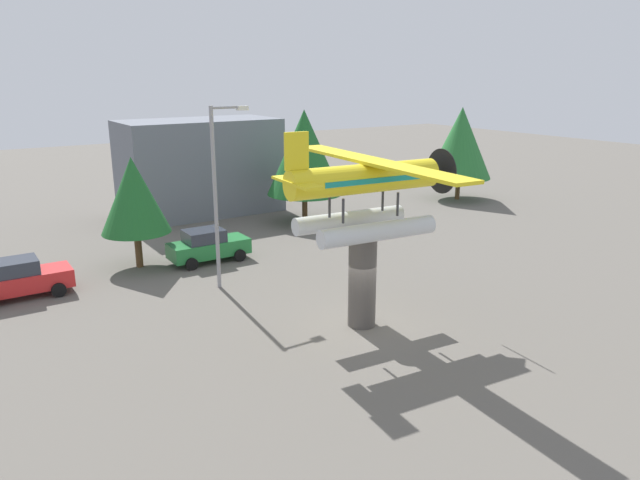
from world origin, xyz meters
TOP-DOWN VIEW (x-y plane):
  - ground_plane at (0.00, 0.00)m, footprint 140.00×140.00m
  - display_pedestal at (0.00, 0.00)m, footprint 1.10×1.10m
  - floatplane_monument at (0.13, -0.01)m, footprint 6.99×10.46m
  - car_near_red at (-10.88, 10.79)m, footprint 4.20×2.02m
  - car_mid_green at (-1.81, 11.05)m, footprint 4.20×2.02m
  - streetlight_primary at (-2.77, 7.08)m, footprint 1.84×0.28m
  - storefront_building at (2.40, 22.00)m, footprint 10.73×5.42m
  - tree_east at (-5.15, 12.16)m, footprint 3.46×3.46m
  - tree_center_back at (6.98, 15.44)m, footprint 4.94×4.94m
  - tree_far_east at (21.13, 15.23)m, footprint 4.90×4.90m

SIDE VIEW (x-z plane):
  - ground_plane at x=0.00m, z-range 0.00..0.00m
  - car_near_red at x=-10.88m, z-range 0.00..1.76m
  - car_mid_green at x=-1.81m, z-range 0.00..1.76m
  - display_pedestal at x=0.00m, z-range 0.00..3.74m
  - storefront_building at x=2.40m, z-range 0.00..6.58m
  - tree_east at x=-5.15m, z-range 0.91..6.61m
  - tree_far_east at x=21.13m, z-range 0.86..8.03m
  - tree_center_back at x=6.98m, z-range 0.97..8.40m
  - streetlight_primary at x=-2.77m, z-range 0.64..8.96m
  - floatplane_monument at x=0.13m, z-range 3.41..7.41m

